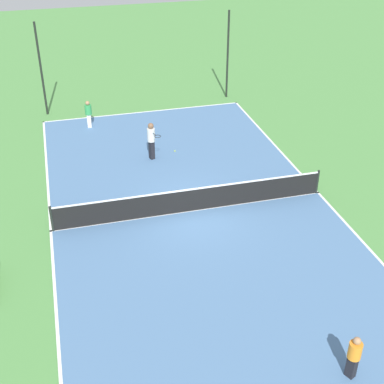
{
  "coord_description": "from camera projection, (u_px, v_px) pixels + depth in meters",
  "views": [
    {
      "loc": [
        -4.65,
        -17.52,
        11.74
      ],
      "look_at": [
        0.0,
        0.0,
        0.9
      ],
      "focal_mm": 50.0,
      "sensor_mm": 36.0,
      "label": 1
    }
  ],
  "objects": [
    {
      "name": "ground_plane",
      "position": [
        192.0,
        211.0,
        21.58
      ],
      "size": [
        80.0,
        80.0,
        0.0
      ],
      "primitive_type": "plane",
      "color": "#518E47"
    },
    {
      "name": "court_surface",
      "position": [
        192.0,
        211.0,
        21.58
      ],
      "size": [
        11.24,
        21.59,
        0.02
      ],
      "color": "#4C729E",
      "rests_on": "ground_plane"
    },
    {
      "name": "tennis_net",
      "position": [
        192.0,
        199.0,
        21.29
      ],
      "size": [
        11.04,
        0.1,
        1.08
      ],
      "color": "black",
      "rests_on": "court_surface"
    },
    {
      "name": "player_far_green",
      "position": [
        88.0,
        113.0,
        28.27
      ],
      "size": [
        0.41,
        0.41,
        1.46
      ],
      "rotation": [
        0.0,
        0.0,
        1.42
      ],
      "color": "white",
      "rests_on": "court_surface"
    },
    {
      "name": "player_center_orange",
      "position": [
        354.0,
        355.0,
        14.09
      ],
      "size": [
        0.48,
        0.48,
        1.41
      ],
      "rotation": [
        0.0,
        0.0,
        5.14
      ],
      "color": "black",
      "rests_on": "court_surface"
    },
    {
      "name": "player_far_white",
      "position": [
        151.0,
        138.0,
        24.96
      ],
      "size": [
        0.62,
        0.99,
        1.83
      ],
      "rotation": [
        0.0,
        0.0,
        5.04
      ],
      "color": "black",
      "rests_on": "court_surface"
    },
    {
      "name": "tennis_ball_midcourt",
      "position": [
        175.0,
        151.0,
        26.12
      ],
      "size": [
        0.07,
        0.07,
        0.07
      ],
      "primitive_type": "sphere",
      "color": "#CCE033",
      "rests_on": "court_surface"
    },
    {
      "name": "tennis_ball_near_net",
      "position": [
        249.0,
        192.0,
        22.79
      ],
      "size": [
        0.07,
        0.07,
        0.07
      ],
      "primitive_type": "sphere",
      "color": "#CCE033",
      "rests_on": "court_surface"
    },
    {
      "name": "tennis_ball_right_alley",
      "position": [
        167.0,
        192.0,
        22.73
      ],
      "size": [
        0.07,
        0.07,
        0.07
      ],
      "primitive_type": "sphere",
      "color": "#CCE033",
      "rests_on": "court_surface"
    },
    {
      "name": "fence_post_back_left",
      "position": [
        41.0,
        70.0,
        28.96
      ],
      "size": [
        0.12,
        0.12,
        5.14
      ],
      "color": "black",
      "rests_on": "ground_plane"
    },
    {
      "name": "fence_post_back_right",
      "position": [
        228.0,
        55.0,
        31.3
      ],
      "size": [
        0.12,
        0.12,
        5.14
      ],
      "color": "black",
      "rests_on": "ground_plane"
    }
  ]
}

